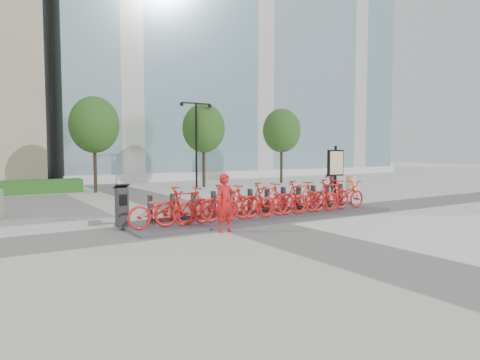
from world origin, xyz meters
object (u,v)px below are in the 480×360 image
map_sign (336,165)px  pedestrian (330,177)px  kiosk (122,206)px  worker_red (225,203)px  construction_barrel (351,185)px  bike_0 (161,209)px

map_sign → pedestrian: bearing=55.0°
kiosk → pedestrian: (12.02, 4.09, 0.23)m
kiosk → worker_red: (2.33, -1.83, 0.13)m
pedestrian → construction_barrel: bearing=120.2°
construction_barrel → worker_red: bearing=-153.5°
bike_0 → kiosk: bearing=53.9°
kiosk → construction_barrel: kiosk is taller
bike_0 → kiosk: 1.14m
kiosk → worker_red: size_ratio=0.77×
construction_barrel → map_sign: map_sign is taller
pedestrian → worker_red: bearing=11.7°
bike_0 → pedestrian: (11.11, 4.76, 0.31)m
kiosk → pedestrian: bearing=15.3°
construction_barrel → bike_0: bearing=-161.1°
construction_barrel → map_sign: 4.02m
kiosk → bike_0: bearing=-39.5°
worker_red → construction_barrel: size_ratio=1.64×
bike_0 → construction_barrel: (11.91, 4.08, -0.10)m
kiosk → pedestrian: pedestrian is taller
kiosk → map_sign: map_sign is taller
bike_0 → map_sign: map_sign is taller
construction_barrel → map_sign: (-3.22, -2.12, 1.12)m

